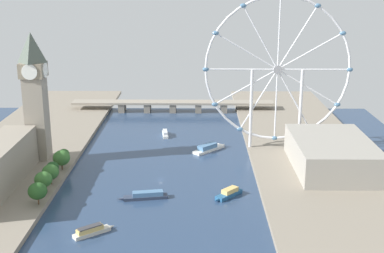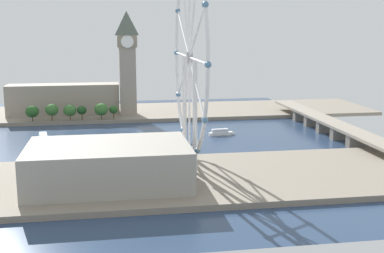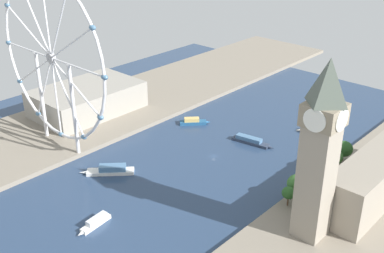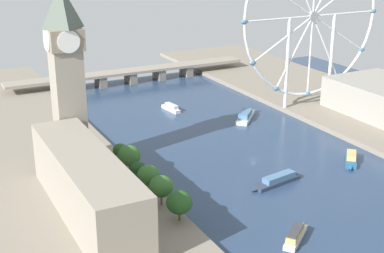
{
  "view_description": "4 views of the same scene",
  "coord_description": "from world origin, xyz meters",
  "px_view_note": "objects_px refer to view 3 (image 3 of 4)",
  "views": [
    {
      "loc": [
        24.12,
        -320.53,
        128.68
      ],
      "look_at": [
        19.9,
        73.25,
        15.13
      ],
      "focal_mm": 48.97,
      "sensor_mm": 36.0,
      "label": 1
    },
    {
      "loc": [
        360.07,
        15.63,
        79.59
      ],
      "look_at": [
        2.16,
        74.5,
        8.24
      ],
      "focal_mm": 47.83,
      "sensor_mm": 36.0,
      "label": 2
    },
    {
      "loc": [
        -174.29,
        211.22,
        150.87
      ],
      "look_at": [
        15.47,
        4.16,
        17.91
      ],
      "focal_mm": 44.74,
      "sensor_mm": 36.0,
      "label": 3
    },
    {
      "loc": [
        -154.8,
        -228.26,
        115.4
      ],
      "look_at": [
        -24.94,
        23.08,
        15.34
      ],
      "focal_mm": 51.95,
      "sensor_mm": 36.0,
      "label": 4
    }
  ],
  "objects_px": {
    "tour_boat_0": "(111,170)",
    "tour_boat_3": "(95,222)",
    "tour_boat_1": "(193,122)",
    "ferris_wheel": "(51,59)",
    "tour_boat_2": "(315,129)",
    "clock_tower": "(320,150)",
    "parliament_block": "(380,173)",
    "riverside_hall": "(87,99)",
    "tour_boat_4": "(250,141)"
  },
  "relations": [
    {
      "from": "tour_boat_0",
      "to": "tour_boat_3",
      "type": "xyz_separation_m",
      "value": [
        -35.48,
        38.42,
        -0.16
      ]
    },
    {
      "from": "tour_boat_1",
      "to": "tour_boat_3",
      "type": "height_order",
      "value": "tour_boat_1"
    },
    {
      "from": "ferris_wheel",
      "to": "tour_boat_0",
      "type": "bearing_deg",
      "value": -179.08
    },
    {
      "from": "tour_boat_1",
      "to": "tour_boat_2",
      "type": "relative_size",
      "value": 0.95
    },
    {
      "from": "ferris_wheel",
      "to": "tour_boat_0",
      "type": "distance_m",
      "value": 78.01
    },
    {
      "from": "clock_tower",
      "to": "tour_boat_2",
      "type": "relative_size",
      "value": 4.37
    },
    {
      "from": "tour_boat_3",
      "to": "parliament_block",
      "type": "bearing_deg",
      "value": 135.13
    },
    {
      "from": "tour_boat_3",
      "to": "riverside_hall",
      "type": "bearing_deg",
      "value": -131.72
    },
    {
      "from": "clock_tower",
      "to": "parliament_block",
      "type": "distance_m",
      "value": 65.93
    },
    {
      "from": "clock_tower",
      "to": "tour_boat_3",
      "type": "height_order",
      "value": "clock_tower"
    },
    {
      "from": "tour_boat_0",
      "to": "tour_boat_2",
      "type": "bearing_deg",
      "value": -160.96
    },
    {
      "from": "clock_tower",
      "to": "tour_boat_1",
      "type": "relative_size",
      "value": 4.59
    },
    {
      "from": "riverside_hall",
      "to": "tour_boat_4",
      "type": "distance_m",
      "value": 130.39
    },
    {
      "from": "tour_boat_1",
      "to": "tour_boat_2",
      "type": "height_order",
      "value": "tour_boat_1"
    },
    {
      "from": "tour_boat_1",
      "to": "tour_boat_4",
      "type": "relative_size",
      "value": 0.62
    },
    {
      "from": "tour_boat_4",
      "to": "riverside_hall",
      "type": "bearing_deg",
      "value": -169.02
    },
    {
      "from": "riverside_hall",
      "to": "tour_boat_1",
      "type": "height_order",
      "value": "riverside_hall"
    },
    {
      "from": "tour_boat_1",
      "to": "tour_boat_3",
      "type": "bearing_deg",
      "value": -116.85
    },
    {
      "from": "parliament_block",
      "to": "clock_tower",
      "type": "bearing_deg",
      "value": 80.19
    },
    {
      "from": "tour_boat_0",
      "to": "tour_boat_4",
      "type": "xyz_separation_m",
      "value": [
        -39.36,
        -90.03,
        -0.22
      ]
    },
    {
      "from": "clock_tower",
      "to": "riverside_hall",
      "type": "height_order",
      "value": "clock_tower"
    },
    {
      "from": "tour_boat_0",
      "to": "tour_boat_4",
      "type": "height_order",
      "value": "tour_boat_0"
    },
    {
      "from": "tour_boat_0",
      "to": "ferris_wheel",
      "type": "bearing_deg",
      "value": -45.11
    },
    {
      "from": "tour_boat_2",
      "to": "tour_boat_3",
      "type": "relative_size",
      "value": 0.95
    },
    {
      "from": "parliament_block",
      "to": "riverside_hall",
      "type": "relative_size",
      "value": 1.23
    },
    {
      "from": "tour_boat_0",
      "to": "tour_boat_1",
      "type": "xyz_separation_m",
      "value": [
        10.48,
        -86.5,
        -0.13
      ]
    },
    {
      "from": "tour_boat_3",
      "to": "tour_boat_2",
      "type": "bearing_deg",
      "value": 164.42
    },
    {
      "from": "parliament_block",
      "to": "tour_boat_3",
      "type": "xyz_separation_m",
      "value": [
        95.38,
        120.93,
        -14.32
      ]
    },
    {
      "from": "tour_boat_1",
      "to": "tour_boat_4",
      "type": "xyz_separation_m",
      "value": [
        -49.84,
        -3.52,
        -0.09
      ]
    },
    {
      "from": "clock_tower",
      "to": "tour_boat_1",
      "type": "xyz_separation_m",
      "value": [
        131.64,
        -60.18,
        -47.41
      ]
    },
    {
      "from": "parliament_block",
      "to": "tour_boat_1",
      "type": "bearing_deg",
      "value": -1.62
    },
    {
      "from": "tour_boat_1",
      "to": "tour_boat_3",
      "type": "distance_m",
      "value": 133.11
    },
    {
      "from": "ferris_wheel",
      "to": "clock_tower",
      "type": "bearing_deg",
      "value": -171.0
    },
    {
      "from": "parliament_block",
      "to": "riverside_hall",
      "type": "height_order",
      "value": "parliament_block"
    },
    {
      "from": "ferris_wheel",
      "to": "tour_boat_3",
      "type": "distance_m",
      "value": 111.07
    },
    {
      "from": "parliament_block",
      "to": "tour_boat_3",
      "type": "relative_size",
      "value": 4.47
    },
    {
      "from": "parliament_block",
      "to": "ferris_wheel",
      "type": "xyz_separation_m",
      "value": [
        181.02,
        83.32,
        45.59
      ]
    },
    {
      "from": "ferris_wheel",
      "to": "tour_boat_4",
      "type": "relative_size",
      "value": 3.66
    },
    {
      "from": "tour_boat_2",
      "to": "riverside_hall",
      "type": "bearing_deg",
      "value": -5.52
    },
    {
      "from": "tour_boat_1",
      "to": "ferris_wheel",
      "type": "bearing_deg",
      "value": -161.49
    },
    {
      "from": "tour_boat_4",
      "to": "clock_tower",
      "type": "bearing_deg",
      "value": -47.51
    },
    {
      "from": "riverside_hall",
      "to": "tour_boat_1",
      "type": "distance_m",
      "value": 83.97
    },
    {
      "from": "riverside_hall",
      "to": "tour_boat_2",
      "type": "xyz_separation_m",
      "value": [
        -145.22,
        -91.11,
        -10.97
      ]
    },
    {
      "from": "clock_tower",
      "to": "tour_boat_4",
      "type": "xyz_separation_m",
      "value": [
        81.79,
        -63.7,
        -47.49
      ]
    },
    {
      "from": "clock_tower",
      "to": "tour_boat_0",
      "type": "relative_size",
      "value": 3.28
    },
    {
      "from": "ferris_wheel",
      "to": "tour_boat_4",
      "type": "height_order",
      "value": "ferris_wheel"
    },
    {
      "from": "ferris_wheel",
      "to": "riverside_hall",
      "type": "height_order",
      "value": "ferris_wheel"
    },
    {
      "from": "tour_boat_1",
      "to": "tour_boat_3",
      "type": "xyz_separation_m",
      "value": [
        -45.97,
        124.92,
        -0.02
      ]
    },
    {
      "from": "parliament_block",
      "to": "tour_boat_0",
      "type": "bearing_deg",
      "value": 32.23
    },
    {
      "from": "clock_tower",
      "to": "ferris_wheel",
      "type": "height_order",
      "value": "ferris_wheel"
    }
  ]
}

